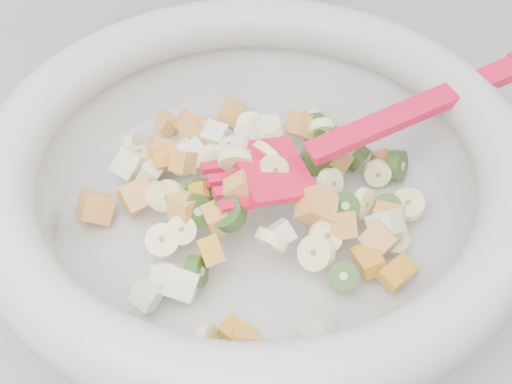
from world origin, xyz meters
name	(u,v)px	position (x,y,z in m)	size (l,w,h in m)	color
mixing_bowl	(256,179)	(0.00, 1.44, 0.96)	(0.46, 0.42, 0.12)	beige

